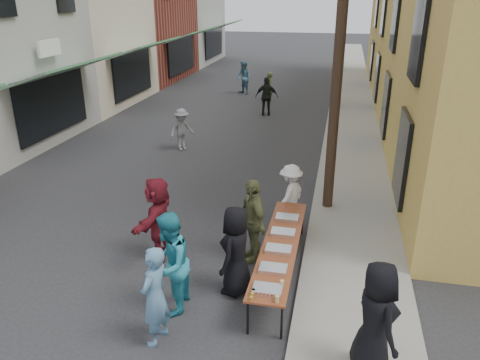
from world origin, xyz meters
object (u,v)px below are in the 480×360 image
at_px(serving_table, 280,245).
at_px(guest_front_a, 236,251).
at_px(catering_tray_sausage, 267,290).
at_px(guest_front_c, 169,264).
at_px(utility_pole_near, 340,35).
at_px(utility_pole_far, 347,5).
at_px(server, 376,320).
at_px(utility_pole_mid, 345,13).

height_order(serving_table, guest_front_a, guest_front_a).
distance_m(catering_tray_sausage, guest_front_c, 1.80).
relative_size(utility_pole_near, guest_front_a, 5.02).
xyz_separation_m(utility_pole_far, guest_front_a, (-1.58, -28.15, -3.60)).
relative_size(utility_pole_near, server, 4.81).
bearing_deg(server, guest_front_c, 51.17).
bearing_deg(utility_pole_mid, catering_tray_sausage, -92.75).
relative_size(utility_pole_near, guest_front_c, 4.61).
distance_m(utility_pole_near, guest_front_a, 5.72).
bearing_deg(utility_pole_far, server, -88.30).
distance_m(utility_pole_near, server, 6.84).
height_order(serving_table, guest_front_c, guest_front_c).
distance_m(serving_table, guest_front_a, 1.05).
bearing_deg(utility_pole_mid, guest_front_a, -95.59).
bearing_deg(catering_tray_sausage, guest_front_c, 176.05).
bearing_deg(serving_table, guest_front_a, -137.27).
height_order(utility_pole_far, catering_tray_sausage, utility_pole_far).
bearing_deg(guest_front_a, server, 68.20).
bearing_deg(server, guest_front_a, 30.68).
bearing_deg(serving_table, utility_pole_far, 88.28).
distance_m(guest_front_a, server, 2.99).
distance_m(serving_table, catering_tray_sausage, 1.65).
bearing_deg(server, catering_tray_sausage, 41.66).
height_order(utility_pole_near, catering_tray_sausage, utility_pole_near).
relative_size(utility_pole_mid, utility_pole_far, 1.00).
distance_m(utility_pole_near, catering_tray_sausage, 6.36).
bearing_deg(utility_pole_near, server, -81.36).
xyz_separation_m(serving_table, guest_front_a, (-0.76, -0.70, 0.18)).
bearing_deg(server, serving_table, 10.61).
bearing_deg(utility_pole_far, utility_pole_mid, -90.00).
xyz_separation_m(utility_pole_near, utility_pole_far, (0.00, 24.00, 0.00)).
bearing_deg(utility_pole_near, utility_pole_far, 90.00).
height_order(utility_pole_near, guest_front_a, utility_pole_near).
height_order(utility_pole_mid, guest_front_a, utility_pole_mid).
height_order(serving_table, server, server).
distance_m(utility_pole_near, utility_pole_mid, 12.00).
bearing_deg(utility_pole_mid, server, -87.15).
relative_size(catering_tray_sausage, guest_front_c, 0.26).
bearing_deg(guest_front_c, serving_table, 128.13).
height_order(utility_pole_mid, server, utility_pole_mid).
height_order(utility_pole_near, guest_front_c, utility_pole_near).
relative_size(catering_tray_sausage, guest_front_a, 0.28).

